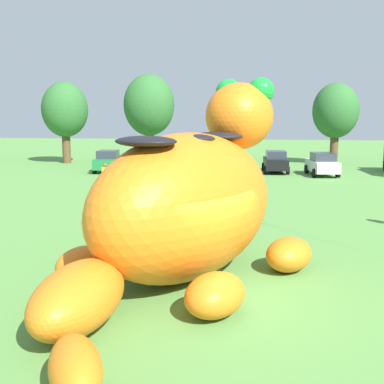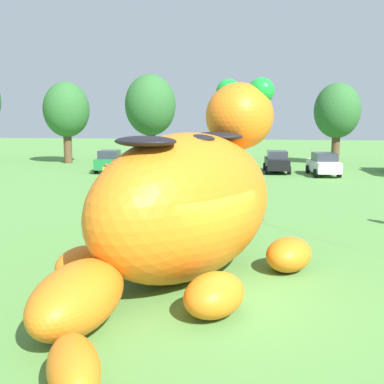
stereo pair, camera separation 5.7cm
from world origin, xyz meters
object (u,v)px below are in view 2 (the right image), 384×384
Objects in this scene: spectator_wandering at (126,182)px; car_white at (323,164)px; spectator_mid_field at (107,178)px; car_red at (148,162)px; car_green at (110,161)px; car_blue at (232,162)px; giant_inflatable_creature at (187,204)px; car_black at (277,162)px; car_orange at (193,162)px.

car_white is at bearing 44.09° from spectator_wandering.
car_red is at bearing 88.87° from spectator_mid_field.
car_white is (16.57, -0.18, 0.00)m from car_green.
car_blue is at bearing 172.27° from car_white.
giant_inflatable_creature reaches higher than spectator_wandering.
spectator_mid_field is at bearing -131.83° from car_black.
car_red reaches higher than spectator_wandering.
car_green is 0.99× the size of car_white.
car_white is at bearing -2.37° from car_orange.
spectator_mid_field is (-13.59, -9.92, -0.01)m from car_white.
car_red is 11.70m from spectator_wandering.
car_red is at bearing 105.50° from giant_inflatable_creature.
car_green and car_black have the same top height.
car_orange is at bearing -170.27° from car_blue.
car_green is 0.99× the size of car_red.
car_blue is (3.05, 0.52, 0.00)m from car_orange.
giant_inflatable_creature is 2.60× the size of car_red.
car_red is 13.39m from car_white.
car_white is 2.50× the size of spectator_mid_field.
car_green and car_blue have the same top height.
spectator_mid_field and spectator_wandering have the same top height.
car_green is at bearing 177.20° from car_red.
car_red is (3.18, -0.16, 0.00)m from car_green.
car_blue is (6.51, 0.91, 0.00)m from car_red.
car_orange is 2.43× the size of spectator_wandering.
car_orange is 3.10m from car_blue.
car_orange is 6.63m from car_black.
car_blue is at bearing -171.16° from car_black.
giant_inflatable_creature is at bearing -64.06° from spectator_mid_field.
car_green is 9.71m from car_blue.
spectator_wandering is at bearing -123.27° from car_black.
car_orange is (6.63, 0.23, 0.00)m from car_green.
car_black is (6.55, 1.07, 0.00)m from car_orange.
car_black is at bearing 5.63° from car_green.
car_green is 1.02× the size of car_orange.
car_orange is at bearing -170.74° from car_black.
car_black is (3.49, 0.54, 0.00)m from car_blue.
car_white is at bearing -0.10° from car_red.
spectator_mid_field is (-3.65, -10.33, -0.01)m from car_orange.
giant_inflatable_creature is 2.63× the size of car_green.
car_blue reaches higher than spectator_wandering.
car_orange is 9.95m from car_white.
car_red is 2.52× the size of spectator_mid_field.
car_blue and car_white have the same top height.
car_black is 2.44× the size of spectator_mid_field.
spectator_mid_field is at bearing -91.13° from car_red.
car_white reaches higher than spectator_wandering.
spectator_wandering is at bearing -135.91° from car_white.
giant_inflatable_creature is 24.99m from car_red.
giant_inflatable_creature reaches higher than car_red.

